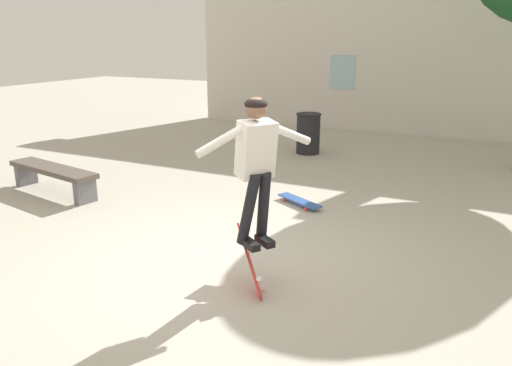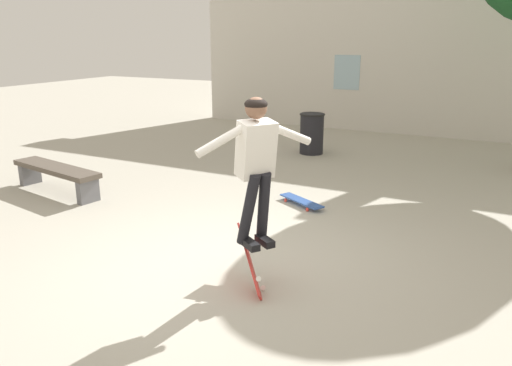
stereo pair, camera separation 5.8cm
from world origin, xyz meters
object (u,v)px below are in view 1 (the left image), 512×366
at_px(park_bench, 53,174).
at_px(skateboard_resting, 299,201).
at_px(skateboard_flipping, 250,262).
at_px(trash_bin, 308,132).
at_px(skater, 256,159).

relative_size(park_bench, skateboard_resting, 2.34).
bearing_deg(skateboard_flipping, park_bench, -152.77).
xyz_separation_m(skateboard_flipping, skateboard_resting, (-0.47, 2.59, -0.19)).
bearing_deg(trash_bin, park_bench, -120.80).
bearing_deg(skater, skateboard_flipping, -125.13).
distance_m(park_bench, trash_bin, 5.30).
bearing_deg(skater, skateboard_resting, 136.11).
bearing_deg(skateboard_resting, trash_bin, -42.77).
distance_m(skateboard_flipping, skateboard_resting, 2.64).
xyz_separation_m(park_bench, trash_bin, (2.71, 4.55, 0.13)).
xyz_separation_m(trash_bin, skateboard_flipping, (1.58, -5.93, -0.20)).
distance_m(skater, skateboard_flipping, 1.10).
bearing_deg(park_bench, skateboard_flipping, -7.59).
distance_m(trash_bin, skateboard_resting, 3.54).
height_order(park_bench, skater, skater).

